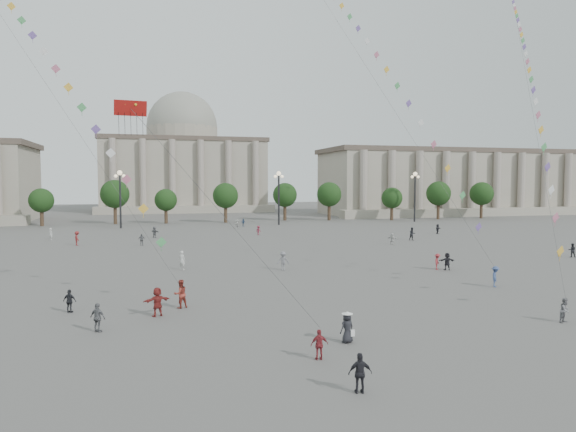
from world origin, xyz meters
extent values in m
plane|color=#585553|center=(0.00, 0.00, 0.00)|extent=(360.00, 360.00, 0.00)
cube|color=gray|center=(75.00, 95.00, 8.00)|extent=(80.00, 22.00, 16.00)
cube|color=brown|center=(75.00, 95.00, 16.60)|extent=(81.60, 22.44, 1.20)
cube|color=gray|center=(75.00, 82.00, 1.00)|extent=(84.00, 4.00, 2.00)
cube|color=gray|center=(0.00, 130.00, 10.00)|extent=(46.00, 30.00, 20.00)
cube|color=brown|center=(0.00, 130.00, 20.60)|extent=(46.92, 30.60, 1.20)
cube|color=gray|center=(0.00, 113.00, 1.00)|extent=(48.30, 4.00, 2.00)
cylinder|color=gray|center=(0.00, 130.00, 22.50)|extent=(21.00, 21.00, 5.00)
sphere|color=gray|center=(0.00, 130.00, 25.00)|extent=(21.00, 21.00, 21.00)
cylinder|color=#392D1C|center=(-30.00, 78.00, 1.76)|extent=(0.70, 0.70, 3.52)
sphere|color=black|center=(-30.00, 78.00, 5.44)|extent=(5.12, 5.12, 5.12)
cylinder|color=#392D1C|center=(-18.00, 78.00, 1.76)|extent=(0.70, 0.70, 3.52)
sphere|color=black|center=(-18.00, 78.00, 5.44)|extent=(5.12, 5.12, 5.12)
cylinder|color=#392D1C|center=(-6.00, 78.00, 1.76)|extent=(0.70, 0.70, 3.52)
sphere|color=black|center=(-6.00, 78.00, 5.44)|extent=(5.12, 5.12, 5.12)
cylinder|color=#392D1C|center=(6.00, 78.00, 1.76)|extent=(0.70, 0.70, 3.52)
sphere|color=black|center=(6.00, 78.00, 5.44)|extent=(5.12, 5.12, 5.12)
cylinder|color=#392D1C|center=(18.00, 78.00, 1.76)|extent=(0.70, 0.70, 3.52)
sphere|color=black|center=(18.00, 78.00, 5.44)|extent=(5.12, 5.12, 5.12)
cylinder|color=#392D1C|center=(30.00, 78.00, 1.76)|extent=(0.70, 0.70, 3.52)
sphere|color=black|center=(30.00, 78.00, 5.44)|extent=(5.12, 5.12, 5.12)
cylinder|color=#392D1C|center=(42.00, 78.00, 1.76)|extent=(0.70, 0.70, 3.52)
sphere|color=black|center=(42.00, 78.00, 5.44)|extent=(5.12, 5.12, 5.12)
cylinder|color=#392D1C|center=(54.00, 78.00, 1.76)|extent=(0.70, 0.70, 3.52)
sphere|color=black|center=(54.00, 78.00, 5.44)|extent=(5.12, 5.12, 5.12)
cylinder|color=#392D1C|center=(66.00, 78.00, 1.76)|extent=(0.70, 0.70, 3.52)
sphere|color=black|center=(66.00, 78.00, 5.44)|extent=(5.12, 5.12, 5.12)
cylinder|color=#262628|center=(-15.00, 70.00, 5.00)|extent=(0.36, 0.36, 10.00)
sphere|color=#FFE5B2|center=(-15.00, 70.00, 10.20)|extent=(0.90, 0.90, 0.90)
sphere|color=#FFE5B2|center=(-15.70, 70.00, 9.60)|extent=(0.60, 0.60, 0.60)
sphere|color=#FFE5B2|center=(-14.30, 70.00, 9.60)|extent=(0.60, 0.60, 0.60)
cylinder|color=#262628|center=(15.00, 70.00, 5.00)|extent=(0.36, 0.36, 10.00)
sphere|color=#FFE5B2|center=(15.00, 70.00, 10.20)|extent=(0.90, 0.90, 0.90)
sphere|color=#FFE5B2|center=(14.30, 70.00, 9.60)|extent=(0.60, 0.60, 0.60)
sphere|color=#FFE5B2|center=(15.70, 70.00, 9.60)|extent=(0.60, 0.60, 0.60)
cylinder|color=#262628|center=(45.00, 70.00, 5.00)|extent=(0.36, 0.36, 10.00)
sphere|color=#FFE5B2|center=(45.00, 70.00, 10.20)|extent=(0.90, 0.90, 0.90)
sphere|color=#FFE5B2|center=(44.30, 70.00, 9.60)|extent=(0.60, 0.60, 0.60)
sphere|color=#FFE5B2|center=(45.70, 70.00, 9.60)|extent=(0.60, 0.60, 0.60)
imported|color=#36527B|center=(7.47, 68.00, 0.75)|extent=(0.94, 0.54, 1.50)
imported|color=black|center=(18.12, 14.82, 0.85)|extent=(1.64, 0.81, 1.69)
imported|color=silver|center=(5.58, 63.59, 0.84)|extent=(1.34, 1.54, 1.68)
imported|color=slate|center=(2.71, 18.86, 0.91)|extent=(1.32, 0.98, 1.82)
imported|color=silver|center=(22.24, 34.82, 0.79)|extent=(1.35, 1.39, 1.59)
imported|color=#9E2B31|center=(17.31, 15.23, 0.79)|extent=(1.10, 1.16, 1.58)
imported|color=black|center=(35.95, 45.90, 0.80)|extent=(1.51, 1.20, 1.60)
imported|color=silver|center=(-23.88, 52.72, 0.89)|extent=(0.73, 0.77, 1.77)
imported|color=slate|center=(-9.11, 51.78, 0.88)|extent=(1.45, 1.57, 1.75)
imported|color=silver|center=(-6.75, 21.65, 0.93)|extent=(0.81, 0.77, 1.87)
imported|color=black|center=(36.58, 18.66, 0.80)|extent=(0.98, 0.93, 1.59)
imported|color=#56575B|center=(-10.87, 42.34, 0.80)|extent=(0.99, 0.54, 1.60)
imported|color=maroon|center=(-19.27, 44.86, 0.96)|extent=(1.14, 1.42, 1.93)
imported|color=black|center=(27.25, 38.45, 0.95)|extent=(1.01, 0.83, 1.91)
imported|color=maroon|center=(7.04, 51.54, 0.75)|extent=(1.06, 1.10, 1.51)
imported|color=maroon|center=(-1.86, -5.85, 0.74)|extent=(0.89, 0.43, 1.48)
imported|color=black|center=(-14.83, 6.85, 0.77)|extent=(0.97, 0.71, 1.53)
imported|color=maroon|center=(-9.29, 4.45, 0.93)|extent=(1.81, 1.08, 1.86)
imported|color=slate|center=(-12.62, 1.73, 0.84)|extent=(1.04, 0.89, 1.67)
imported|color=black|center=(-1.51, -10.00, 0.83)|extent=(1.03, 0.58, 1.66)
imported|color=maroon|center=(-7.75, 6.23, 0.97)|extent=(1.15, 1.03, 1.95)
imported|color=#394E81|center=(17.42, 6.67, 0.86)|extent=(1.18, 1.27, 1.72)
imported|color=slate|center=(14.69, -3.50, 0.75)|extent=(0.87, 0.77, 1.51)
imported|color=black|center=(0.40, -3.75, 0.83)|extent=(0.93, 0.75, 1.65)
cone|color=white|center=(0.40, -3.75, 1.62)|extent=(0.52, 0.52, 0.14)
cylinder|color=white|center=(0.40, -3.75, 1.56)|extent=(0.60, 0.60, 0.02)
cube|color=white|center=(0.65, -3.90, 0.55)|extent=(0.22, 0.10, 0.35)
cube|color=#AB1512|center=(-10.84, 8.77, 13.67)|extent=(2.24, 0.74, 1.02)
cube|color=#18843D|center=(-11.19, 8.73, 13.92)|extent=(0.37, 0.23, 0.34)
cube|color=#2059AF|center=(-10.49, 8.73, 13.92)|extent=(0.37, 0.23, 0.34)
sphere|color=gold|center=(-11.19, 8.69, 13.92)|extent=(0.20, 0.20, 0.20)
sphere|color=gold|center=(-10.49, 8.69, 13.92)|extent=(0.20, 0.20, 0.20)
cylinder|color=#3F3F3F|center=(-6.35, 1.46, 7.63)|extent=(0.02, 0.02, 20.98)
cylinder|color=#3F3F3F|center=(-22.53, 26.38, 23.46)|extent=(0.02, 0.02, 66.55)
cube|color=#4DA760|center=(-8.93, 7.84, 4.35)|extent=(0.76, 0.25, 0.76)
cube|color=yellow|center=(-10.11, 9.45, 6.63)|extent=(0.76, 0.25, 0.76)
cube|color=#C66987|center=(-11.29, 11.07, 8.74)|extent=(0.76, 0.25, 0.76)
cube|color=white|center=(-12.48, 12.68, 10.75)|extent=(0.76, 0.25, 0.76)
cube|color=#7254A8|center=(-13.66, 14.29, 12.68)|extent=(0.76, 0.25, 0.76)
cube|color=#4DA760|center=(-14.84, 15.90, 14.56)|extent=(0.76, 0.25, 0.76)
cube|color=yellow|center=(-16.03, 17.52, 16.39)|extent=(0.76, 0.25, 0.76)
cube|color=#C66987|center=(-17.21, 19.13, 18.18)|extent=(0.76, 0.25, 0.76)
cube|color=white|center=(-18.39, 20.74, 19.93)|extent=(0.76, 0.25, 0.76)
cube|color=#7254A8|center=(-19.57, 22.35, 21.66)|extent=(0.76, 0.25, 0.76)
cube|color=#4DA760|center=(-20.76, 23.97, 23.36)|extent=(0.76, 0.25, 0.76)
cube|color=yellow|center=(-21.94, 25.58, 25.04)|extent=(0.76, 0.25, 0.76)
cylinder|color=#3F3F3F|center=(13.87, 31.39, 26.66)|extent=(0.02, 0.02, 70.90)
cube|color=#7254A8|center=(17.13, 8.65, 4.76)|extent=(0.76, 0.25, 0.76)
cube|color=#4DA760|center=(16.85, 10.62, 7.38)|extent=(0.76, 0.25, 0.76)
cube|color=yellow|center=(16.57, 12.60, 9.80)|extent=(0.76, 0.25, 0.76)
cube|color=#C66987|center=(16.28, 14.58, 12.10)|extent=(0.76, 0.25, 0.76)
cube|color=white|center=(16.00, 16.56, 14.31)|extent=(0.76, 0.25, 0.76)
cube|color=#7254A8|center=(15.71, 18.53, 16.46)|extent=(0.76, 0.25, 0.76)
cube|color=#4DA760|center=(15.43, 20.51, 18.56)|extent=(0.76, 0.25, 0.76)
cube|color=yellow|center=(15.14, 22.49, 20.61)|extent=(0.76, 0.25, 0.76)
cube|color=#C66987|center=(14.86, 24.47, 22.62)|extent=(0.76, 0.25, 0.76)
cube|color=white|center=(14.58, 26.44, 24.60)|extent=(0.76, 0.25, 0.76)
cube|color=#7254A8|center=(14.29, 28.42, 26.54)|extent=(0.76, 0.25, 0.76)
cube|color=#4DA760|center=(14.01, 30.40, 28.47)|extent=(0.76, 0.25, 0.76)
cube|color=yellow|center=(13.72, 32.38, 30.37)|extent=(0.76, 0.25, 0.76)
cylinder|color=#3F3F3F|center=(32.84, 22.30, 20.40)|extent=(0.02, 0.02, 73.57)
cube|color=yellow|center=(16.20, -1.35, 4.04)|extent=(0.76, 0.25, 0.76)
cube|color=#C66987|center=(17.71, 0.80, 6.07)|extent=(0.76, 0.25, 0.76)
cube|color=white|center=(19.22, 2.95, 7.95)|extent=(0.76, 0.25, 0.76)
cube|color=#7254A8|center=(20.74, 5.10, 9.74)|extent=(0.76, 0.25, 0.76)
cube|color=#4DA760|center=(22.25, 7.25, 11.46)|extent=(0.76, 0.25, 0.76)
cube|color=yellow|center=(23.76, 9.40, 13.13)|extent=(0.76, 0.25, 0.76)
cube|color=#C66987|center=(25.28, 11.55, 14.76)|extent=(0.76, 0.25, 0.76)
cube|color=white|center=(26.79, 13.70, 16.36)|extent=(0.76, 0.25, 0.76)
cube|color=#7254A8|center=(28.30, 15.85, 17.92)|extent=(0.76, 0.25, 0.76)
cube|color=#4DA760|center=(29.82, 18.00, 19.46)|extent=(0.76, 0.25, 0.76)
cube|color=yellow|center=(31.33, 20.15, 20.98)|extent=(0.76, 0.25, 0.76)
cube|color=#C66987|center=(32.84, 22.30, 22.47)|extent=(0.76, 0.25, 0.76)
cube|color=white|center=(34.36, 24.45, 23.95)|extent=(0.76, 0.25, 0.76)
cube|color=#7254A8|center=(35.87, 26.60, 25.41)|extent=(0.76, 0.25, 0.76)
cube|color=#4DA760|center=(37.38, 28.75, 26.85)|extent=(0.76, 0.25, 0.76)
cube|color=yellow|center=(38.90, 30.90, 28.28)|extent=(0.76, 0.25, 0.76)
cube|color=#C66987|center=(40.41, 33.06, 29.70)|extent=(0.76, 0.25, 0.76)
cube|color=white|center=(41.92, 35.21, 31.10)|extent=(0.76, 0.25, 0.76)
cube|color=#7254A8|center=(43.43, 37.36, 32.49)|extent=(0.76, 0.25, 0.76)
cube|color=#4DA760|center=(44.95, 39.51, 33.87)|extent=(0.76, 0.25, 0.76)
cube|color=yellow|center=(46.46, 41.66, 35.25)|extent=(0.76, 0.25, 0.76)
cube|color=#C66987|center=(47.97, 43.81, 36.61)|extent=(0.76, 0.25, 0.76)
cube|color=white|center=(49.49, 45.96, 37.96)|extent=(0.76, 0.25, 0.76)
cube|color=#7254A8|center=(51.00, 48.11, 39.30)|extent=(0.76, 0.25, 0.76)
camera|label=1|loc=(-9.58, -28.83, 8.57)|focal=32.00mm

